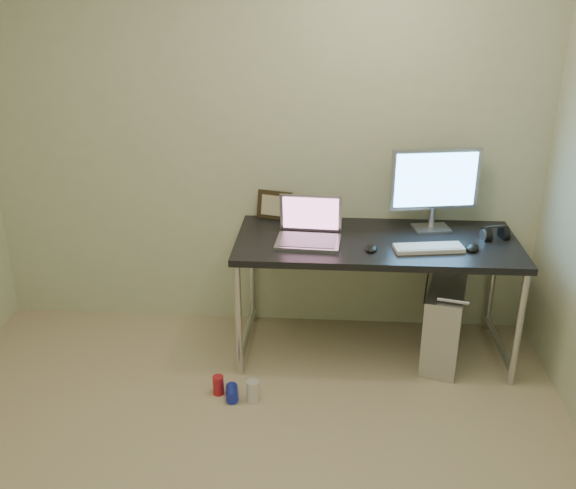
% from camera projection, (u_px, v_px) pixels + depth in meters
% --- Properties ---
extents(wall_back, '(3.50, 0.02, 2.50)m').
position_uv_depth(wall_back, '(261.00, 140.00, 3.95)').
color(wall_back, beige).
rests_on(wall_back, ground).
extents(desk, '(1.65, 0.72, 0.75)m').
position_uv_depth(desk, '(376.00, 251.00, 3.80)').
color(desk, black).
rests_on(desk, ground).
extents(tower_computer, '(0.31, 0.51, 0.52)m').
position_uv_depth(tower_computer, '(443.00, 325.00, 3.85)').
color(tower_computer, silver).
rests_on(tower_computer, ground).
extents(cable_a, '(0.01, 0.16, 0.69)m').
position_uv_depth(cable_a, '(428.00, 273.00, 4.17)').
color(cable_a, black).
rests_on(cable_a, ground).
extents(cable_b, '(0.02, 0.11, 0.71)m').
position_uv_depth(cable_b, '(442.00, 277.00, 4.15)').
color(cable_b, black).
rests_on(cable_b, ground).
extents(can_red, '(0.07, 0.07, 0.11)m').
position_uv_depth(can_red, '(218.00, 385.00, 3.60)').
color(can_red, '#B21B26').
rests_on(can_red, ground).
extents(can_white, '(0.09, 0.09, 0.13)m').
position_uv_depth(can_white, '(253.00, 391.00, 3.54)').
color(can_white, silver).
rests_on(can_white, ground).
extents(can_blue, '(0.09, 0.14, 0.07)m').
position_uv_depth(can_blue, '(232.00, 393.00, 3.57)').
color(can_blue, '#1A27AD').
rests_on(can_blue, ground).
extents(laptop, '(0.38, 0.32, 0.25)m').
position_uv_depth(laptop, '(309.00, 231.00, 3.74)').
color(laptop, '#A3A3AB').
rests_on(laptop, desk).
extents(monitor, '(0.53, 0.19, 0.50)m').
position_uv_depth(monitor, '(435.00, 183.00, 3.81)').
color(monitor, '#A3A3AB').
rests_on(monitor, desk).
extents(keyboard, '(0.40, 0.18, 0.02)m').
position_uv_depth(keyboard, '(429.00, 248.00, 3.62)').
color(keyboard, silver).
rests_on(keyboard, desk).
extents(mouse_right, '(0.11, 0.13, 0.04)m').
position_uv_depth(mouse_right, '(472.00, 246.00, 3.62)').
color(mouse_right, black).
rests_on(mouse_right, desk).
extents(mouse_left, '(0.08, 0.11, 0.04)m').
position_uv_depth(mouse_left, '(371.00, 247.00, 3.61)').
color(mouse_left, black).
rests_on(mouse_left, desk).
extents(headphones, '(0.17, 0.10, 0.10)m').
position_uv_depth(headphones, '(495.00, 234.00, 3.77)').
color(headphones, black).
rests_on(headphones, desk).
extents(picture_frame, '(0.24, 0.12, 0.18)m').
position_uv_depth(picture_frame, '(274.00, 205.00, 4.06)').
color(picture_frame, black).
rests_on(picture_frame, desk).
extents(webcam, '(0.04, 0.04, 0.12)m').
position_uv_depth(webcam, '(316.00, 210.00, 3.99)').
color(webcam, silver).
rests_on(webcam, desk).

